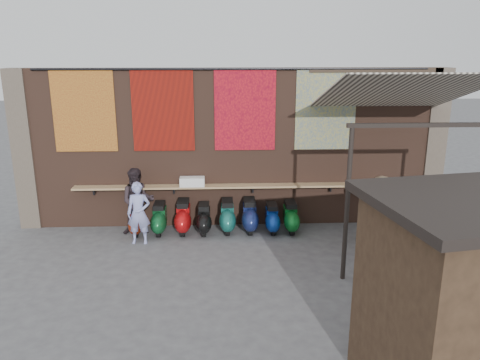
% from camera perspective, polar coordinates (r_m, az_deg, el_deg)
% --- Properties ---
extents(ground, '(70.00, 70.00, 0.00)m').
position_cam_1_polar(ground, '(10.02, -0.40, -10.56)').
color(ground, '#474749').
rests_on(ground, ground).
extents(brick_wall, '(10.00, 0.40, 4.00)m').
position_cam_1_polar(brick_wall, '(11.95, -0.90, 3.89)').
color(brick_wall, brown).
rests_on(brick_wall, ground).
extents(pier_left, '(0.50, 0.50, 4.00)m').
position_cam_1_polar(pier_left, '(12.90, -24.71, 3.33)').
color(pier_left, '#4C4238').
rests_on(pier_left, ground).
extents(pier_right, '(0.50, 0.50, 4.00)m').
position_cam_1_polar(pier_right, '(13.16, 22.42, 3.80)').
color(pier_right, '#4C4238').
rests_on(pier_right, ground).
extents(eating_counter, '(8.00, 0.32, 0.05)m').
position_cam_1_polar(eating_counter, '(11.81, -0.83, -0.75)').
color(eating_counter, '#9E7A51').
rests_on(eating_counter, brick_wall).
extents(shelf_box, '(0.62, 0.27, 0.23)m').
position_cam_1_polar(shelf_box, '(11.75, -5.84, -0.20)').
color(shelf_box, white).
rests_on(shelf_box, eating_counter).
extents(tapestry_redgold, '(1.50, 0.02, 2.00)m').
position_cam_1_polar(tapestry_redgold, '(12.02, -18.49, 8.01)').
color(tapestry_redgold, maroon).
rests_on(tapestry_redgold, brick_wall).
extents(tapestry_sun, '(1.50, 0.02, 2.00)m').
position_cam_1_polar(tapestry_sun, '(11.65, -9.37, 8.38)').
color(tapestry_sun, red).
rests_on(tapestry_sun, brick_wall).
extents(tapestry_orange, '(1.50, 0.02, 2.00)m').
position_cam_1_polar(tapestry_orange, '(11.58, 0.61, 8.54)').
color(tapestry_orange, red).
rests_on(tapestry_orange, brick_wall).
extents(tapestry_multi, '(1.50, 0.02, 2.00)m').
position_cam_1_polar(tapestry_multi, '(11.86, 10.41, 8.45)').
color(tapestry_multi, '#294E97').
rests_on(tapestry_multi, brick_wall).
extents(hang_rail, '(9.50, 0.06, 0.06)m').
position_cam_1_polar(hang_rail, '(11.48, -0.91, 13.39)').
color(hang_rail, black).
rests_on(hang_rail, brick_wall).
extents(scooter_stool_0, '(0.33, 0.73, 0.70)m').
position_cam_1_polar(scooter_stool_0, '(11.87, -12.45, -4.86)').
color(scooter_stool_0, maroon).
rests_on(scooter_stool_0, ground).
extents(scooter_stool_1, '(0.36, 0.80, 0.76)m').
position_cam_1_polar(scooter_stool_1, '(11.80, -9.79, -4.67)').
color(scooter_stool_1, '#105026').
rests_on(scooter_stool_1, ground).
extents(scooter_stool_2, '(0.38, 0.85, 0.81)m').
position_cam_1_polar(scooter_stool_2, '(11.75, -6.93, -4.51)').
color(scooter_stool_2, '#B30D0F').
rests_on(scooter_stool_2, ground).
extents(scooter_stool_3, '(0.35, 0.77, 0.74)m').
position_cam_1_polar(scooter_stool_3, '(11.68, -4.39, -4.75)').
color(scooter_stool_3, black).
rests_on(scooter_stool_3, ground).
extents(scooter_stool_4, '(0.38, 0.84, 0.80)m').
position_cam_1_polar(scooter_stool_4, '(11.74, -1.55, -4.45)').
color(scooter_stool_4, '#186057').
rests_on(scooter_stool_4, ground).
extents(scooter_stool_5, '(0.39, 0.86, 0.82)m').
position_cam_1_polar(scooter_stool_5, '(11.75, 1.19, -4.37)').
color(scooter_stool_5, '#151F50').
rests_on(scooter_stool_5, ground).
extents(scooter_stool_6, '(0.34, 0.75, 0.71)m').
position_cam_1_polar(scooter_stool_6, '(11.75, 3.92, -4.69)').
color(scooter_stool_6, '#0D3495').
rests_on(scooter_stool_6, ground).
extents(scooter_stool_7, '(0.36, 0.80, 0.76)m').
position_cam_1_polar(scooter_stool_7, '(11.81, 6.19, -4.52)').
color(scooter_stool_7, '#0D6021').
rests_on(scooter_stool_7, ground).
extents(diner_left, '(0.55, 0.36, 1.49)m').
position_cam_1_polar(diner_left, '(11.19, -12.24, -3.96)').
color(diner_left, '#9097D1').
rests_on(diner_left, ground).
extents(diner_right, '(0.88, 0.73, 1.67)m').
position_cam_1_polar(diner_right, '(11.74, -12.35, -2.57)').
color(diner_right, black).
rests_on(diner_right, ground).
extents(shopper_navy, '(1.12, 0.97, 1.81)m').
position_cam_1_polar(shopper_navy, '(10.65, 18.14, -4.47)').
color(shopper_navy, black).
rests_on(shopper_navy, ground).
extents(shopper_tan, '(0.88, 0.95, 1.63)m').
position_cam_1_polar(shopper_tan, '(11.44, 16.75, -3.45)').
color(shopper_tan, '#7B684E').
rests_on(shopper_tan, ground).
extents(market_stall, '(2.70, 2.20, 2.64)m').
position_cam_1_polar(market_stall, '(6.72, 26.74, -13.63)').
color(market_stall, black).
rests_on(market_stall, ground).
extents(stall_sign, '(1.19, 0.23, 0.50)m').
position_cam_1_polar(stall_sign, '(7.15, 22.70, -6.14)').
color(stall_sign, gold).
rests_on(stall_sign, market_stall).
extents(stall_shelf, '(2.01, 0.43, 0.06)m').
position_cam_1_polar(stall_shelf, '(7.54, 21.93, -12.88)').
color(stall_shelf, '#473321').
rests_on(stall_shelf, market_stall).
extents(awning_canvas, '(3.20, 3.28, 0.97)m').
position_cam_1_polar(awning_canvas, '(10.65, 18.86, 10.09)').
color(awning_canvas, beige).
rests_on(awning_canvas, brick_wall).
extents(awning_ledger, '(3.30, 0.08, 0.12)m').
position_cam_1_polar(awning_ledger, '(12.12, 16.30, 12.75)').
color(awning_ledger, '#33261C').
rests_on(awning_ledger, brick_wall).
extents(awning_header, '(3.00, 0.08, 0.08)m').
position_cam_1_polar(awning_header, '(9.32, 21.88, 6.24)').
color(awning_header, black).
rests_on(awning_header, awning_post_left).
extents(awning_post_left, '(0.09, 0.09, 3.10)m').
position_cam_1_polar(awning_post_left, '(9.20, 12.93, -2.98)').
color(awning_post_left, black).
rests_on(awning_post_left, ground).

